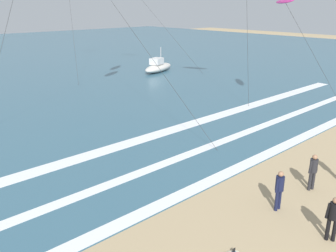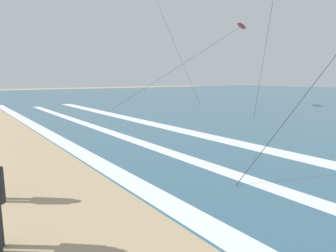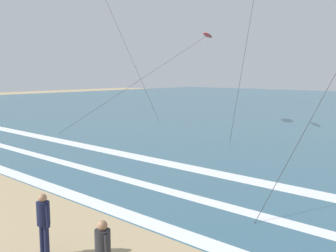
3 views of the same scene
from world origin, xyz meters
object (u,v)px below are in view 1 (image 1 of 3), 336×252
at_px(surfer_mid_group, 313,169).
at_px(surfer_left_far, 279,187).
at_px(offshore_boat, 158,67).
at_px(kite_magenta_high_right, 285,2).
at_px(surfer_left_near, 334,215).

height_order(surfer_mid_group, surfer_left_far, same).
distance_m(surfer_mid_group, offshore_boat, 28.53).
height_order(surfer_left_far, kite_magenta_high_right, kite_magenta_high_right).
xyz_separation_m(surfer_left_near, kite_magenta_high_right, (12.17, 9.69, 6.60)).
xyz_separation_m(surfer_left_far, kite_magenta_high_right, (11.80, 7.49, 6.60)).
distance_m(surfer_left_far, offshore_boat, 29.65).
bearing_deg(surfer_mid_group, surfer_left_far, 177.54).
relative_size(surfer_left_near, kite_magenta_high_right, 0.20).
relative_size(kite_magenta_high_right, offshore_boat, 1.43).
relative_size(surfer_left_far, offshore_boat, 0.29).
bearing_deg(surfer_left_far, kite_magenta_high_right, 32.43).
bearing_deg(surfer_left_far, offshore_boat, 57.94).
bearing_deg(kite_magenta_high_right, surfer_mid_group, -140.98).
bearing_deg(offshore_boat, surfer_mid_group, -117.83).
relative_size(surfer_mid_group, kite_magenta_high_right, 0.20).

